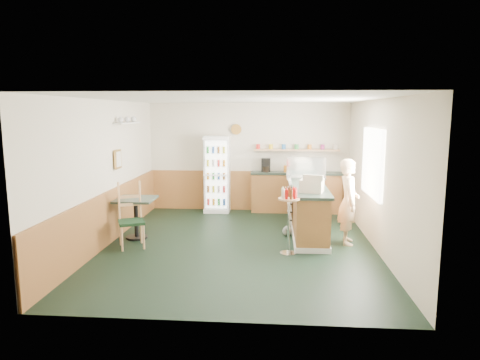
# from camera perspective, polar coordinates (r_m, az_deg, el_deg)

# --- Properties ---
(ground) EXTENTS (6.00, 6.00, 0.00)m
(ground) POSITION_cam_1_polar(r_m,az_deg,el_deg) (8.13, -0.17, -8.66)
(ground) COLOR black
(ground) RESTS_ON ground
(room_envelope) EXTENTS (5.04, 6.02, 2.72)m
(room_envelope) POSITION_cam_1_polar(r_m,az_deg,el_deg) (8.55, -1.29, 2.66)
(room_envelope) COLOR beige
(room_envelope) RESTS_ON ground
(service_counter) EXTENTS (0.68, 3.01, 1.01)m
(service_counter) POSITION_cam_1_polar(r_m,az_deg,el_deg) (9.06, 8.95, -3.92)
(service_counter) COLOR #A97036
(service_counter) RESTS_ON ground
(back_counter) EXTENTS (2.24, 0.42, 1.69)m
(back_counter) POSITION_cam_1_polar(r_m,az_deg,el_deg) (10.72, 7.40, -1.40)
(back_counter) COLOR #A97036
(back_counter) RESTS_ON ground
(drinks_fridge) EXTENTS (0.62, 0.53, 1.89)m
(drinks_fridge) POSITION_cam_1_polar(r_m,az_deg,el_deg) (10.67, -3.06, 0.78)
(drinks_fridge) COLOR white
(drinks_fridge) RESTS_ON ground
(display_case) EXTENTS (0.85, 0.44, 0.48)m
(display_case) POSITION_cam_1_polar(r_m,az_deg,el_deg) (9.55, 8.77, 1.56)
(display_case) COLOR silver
(display_case) RESTS_ON service_counter
(cash_register) EXTENTS (0.50, 0.51, 0.23)m
(cash_register) POSITION_cam_1_polar(r_m,az_deg,el_deg) (8.04, 9.56, -0.72)
(cash_register) COLOR beige
(cash_register) RESTS_ON service_counter
(shopkeeper) EXTENTS (0.42, 0.57, 1.62)m
(shopkeeper) POSITION_cam_1_polar(r_m,az_deg,el_deg) (8.28, 14.28, -2.83)
(shopkeeper) COLOR tan
(shopkeeper) RESTS_ON ground
(condiment_stand) EXTENTS (0.37, 0.37, 1.17)m
(condiment_stand) POSITION_cam_1_polar(r_m,az_deg,el_deg) (7.49, 6.53, -3.97)
(condiment_stand) COLOR silver
(condiment_stand) RESTS_ON ground
(newspaper_rack) EXTENTS (0.09, 0.42, 0.85)m
(newspaper_rack) POSITION_cam_1_polar(r_m,az_deg,el_deg) (9.08, 6.69, -2.58)
(newspaper_rack) COLOR black
(newspaper_rack) RESTS_ON ground
(cafe_table) EXTENTS (0.74, 0.74, 0.81)m
(cafe_table) POSITION_cam_1_polar(r_m,az_deg,el_deg) (8.65, -13.71, -3.94)
(cafe_table) COLOR black
(cafe_table) RESTS_ON ground
(cafe_chair) EXTENTS (0.59, 0.60, 1.20)m
(cafe_chair) POSITION_cam_1_polar(r_m,az_deg,el_deg) (8.18, -14.10, -4.28)
(cafe_chair) COLOR black
(cafe_chair) RESTS_ON ground
(dog_doorstop) EXTENTS (0.19, 0.25, 0.23)m
(dog_doorstop) POSITION_cam_1_polar(r_m,az_deg,el_deg) (8.72, 6.32, -6.73)
(dog_doorstop) COLOR gray
(dog_doorstop) RESTS_ON ground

